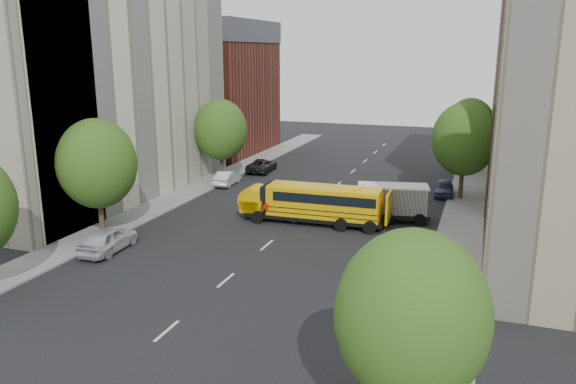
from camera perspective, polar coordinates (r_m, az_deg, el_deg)
The scene contains 21 objects.
ground at distance 37.74m, azimuth -1.04°, elevation -4.47°, with size 120.00×120.00×0.00m, color black.
sidewalk_left at distance 46.96m, azimuth -12.10°, elevation -0.97°, with size 3.00×80.00×0.12m, color slate.
sidewalk_right at distance 40.30m, azimuth 17.10°, elevation -3.81°, with size 3.00×80.00×0.12m, color slate.
lane_markings at distance 46.83m, azimuth 3.27°, elevation -0.78°, with size 0.15×64.00×0.01m, color silver.
building_left_cream at distance 49.99m, azimuth -18.58°, elevation 11.08°, with size 10.00×26.00×20.00m, color beige.
building_left_redbrick at distance 68.89m, azimuth -6.98°, elevation 9.42°, with size 10.00×15.00×13.00m, color maroon.
building_left_near at distance 42.30m, azimuth -27.19°, elevation 7.80°, with size 10.00×7.00×17.00m, color beige.
building_right_far at distance 53.81m, azimuth 25.66°, elevation 9.53°, with size 10.00×22.00×18.00m, color beige.
building_right_sidewall at distance 42.90m, azimuth 27.04°, elevation 8.56°, with size 10.10×0.30×18.00m, color brown.
street_tree_1 at distance 38.42m, azimuth -18.83°, elevation 2.74°, with size 5.12×5.12×7.90m.
street_tree_2 at distance 53.50m, azimuth -6.86°, elevation 6.29°, with size 4.99×4.99×7.71m.
street_tree_3 at distance 17.30m, azimuth 12.45°, elevation -12.23°, with size 4.61×4.61×7.11m.
street_tree_4 at distance 47.99m, azimuth 17.50°, elevation 5.14°, with size 5.25×5.25×8.10m.
street_tree_5 at distance 59.93m, azimuth 17.99°, elevation 6.42°, with size 4.86×4.86×7.51m.
school_bus at distance 40.07m, azimuth 2.59°, elevation -1.01°, with size 10.10×2.75×2.83m.
safari_truck at distance 41.32m, azimuth 9.95°, elevation -0.99°, with size 6.55×3.46×2.67m.
parked_car_0 at distance 36.38m, azimuth -17.80°, elevation -4.60°, with size 1.84×4.56×1.55m, color #BBBCC3.
parked_car_1 at distance 52.13m, azimuth -6.18°, elevation 1.46°, with size 1.42×4.08×1.34m, color silver.
parked_car_2 at distance 57.59m, azimuth -2.67°, elevation 2.73°, with size 2.22×4.81×1.34m, color black.
parked_car_3 at distance 27.84m, azimuth 11.82°, elevation -10.12°, with size 2.08×5.13×1.49m, color #9B3A13.
parked_car_4 at distance 49.79m, azimuth 15.57°, elevation 0.41°, with size 1.58×3.92×1.34m, color #353D5D.
Camera 1 is at (12.63, -33.46, 12.04)m, focal length 35.00 mm.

